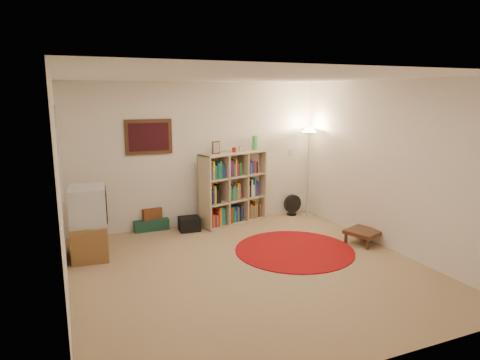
{
  "coord_description": "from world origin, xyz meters",
  "views": [
    {
      "loc": [
        -2.21,
        -4.86,
        2.29
      ],
      "look_at": [
        0.1,
        0.6,
        1.1
      ],
      "focal_mm": 32.0,
      "sensor_mm": 36.0,
      "label": 1
    }
  ],
  "objects_px": {
    "side_table": "(363,232)",
    "floor_lamp": "(309,144)",
    "tv_stand": "(89,223)",
    "floor_fan": "(292,205)",
    "suitcase": "(150,223)",
    "bookshelf": "(232,189)"
  },
  "relations": [
    {
      "from": "tv_stand",
      "to": "side_table",
      "type": "height_order",
      "value": "tv_stand"
    },
    {
      "from": "floor_lamp",
      "to": "tv_stand",
      "type": "xyz_separation_m",
      "value": [
        -3.94,
        -0.56,
        -0.9
      ]
    },
    {
      "from": "bookshelf",
      "to": "suitcase",
      "type": "distance_m",
      "value": 1.56
    },
    {
      "from": "bookshelf",
      "to": "suitcase",
      "type": "relative_size",
      "value": 2.62
    },
    {
      "from": "floor_fan",
      "to": "tv_stand",
      "type": "xyz_separation_m",
      "value": [
        -3.73,
        -0.74,
        0.29
      ]
    },
    {
      "from": "floor_fan",
      "to": "suitcase",
      "type": "distance_m",
      "value": 2.7
    },
    {
      "from": "tv_stand",
      "to": "floor_lamp",
      "type": "bearing_deg",
      "value": 13.19
    },
    {
      "from": "tv_stand",
      "to": "side_table",
      "type": "relative_size",
      "value": 1.7
    },
    {
      "from": "side_table",
      "to": "floor_fan",
      "type": "bearing_deg",
      "value": 96.85
    },
    {
      "from": "tv_stand",
      "to": "side_table",
      "type": "distance_m",
      "value": 4.11
    },
    {
      "from": "bookshelf",
      "to": "floor_lamp",
      "type": "relative_size",
      "value": 0.92
    },
    {
      "from": "suitcase",
      "to": "side_table",
      "type": "bearing_deg",
      "value": -35.41
    },
    {
      "from": "bookshelf",
      "to": "floor_lamp",
      "type": "distance_m",
      "value": 1.66
    },
    {
      "from": "floor_fan",
      "to": "suitcase",
      "type": "xyz_separation_m",
      "value": [
        -2.69,
        0.22,
        -0.11
      ]
    },
    {
      "from": "floor_lamp",
      "to": "suitcase",
      "type": "distance_m",
      "value": 3.21
    },
    {
      "from": "floor_lamp",
      "to": "bookshelf",
      "type": "bearing_deg",
      "value": 173.08
    },
    {
      "from": "side_table",
      "to": "floor_lamp",
      "type": "bearing_deg",
      "value": 90.22
    },
    {
      "from": "floor_lamp",
      "to": "tv_stand",
      "type": "bearing_deg",
      "value": -171.97
    },
    {
      "from": "bookshelf",
      "to": "side_table",
      "type": "distance_m",
      "value": 2.38
    },
    {
      "from": "floor_lamp",
      "to": "floor_fan",
      "type": "distance_m",
      "value": 1.22
    },
    {
      "from": "suitcase",
      "to": "side_table",
      "type": "xyz_separation_m",
      "value": [
        2.91,
        -2.05,
        0.08
      ]
    },
    {
      "from": "bookshelf",
      "to": "floor_fan",
      "type": "xyz_separation_m",
      "value": [
        1.24,
        0.0,
        -0.42
      ]
    }
  ]
}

